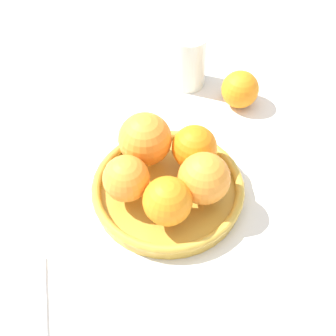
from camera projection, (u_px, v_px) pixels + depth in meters
The scene contains 5 objects.
ground_plane at pixel (168, 195), 0.73m from camera, with size 4.00×4.00×0.00m, color silver.
fruit_bowl at pixel (168, 189), 0.72m from camera, with size 0.23×0.23×0.03m.
orange_pile at pixel (167, 165), 0.68m from camera, with size 0.18×0.18×0.08m.
stray_orange at pixel (240, 89), 0.84m from camera, with size 0.07×0.07×0.07m, color orange.
drinking_glass at pixel (188, 60), 0.87m from camera, with size 0.07×0.07×0.11m, color silver.
Camera 1 is at (-0.43, -0.07, 0.59)m, focal length 50.00 mm.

